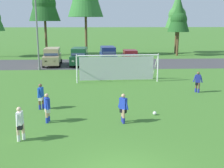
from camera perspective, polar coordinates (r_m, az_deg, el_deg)
The scene contains 16 objects.
ground_plane at distance 24.15m, azimuth -0.88°, elevation -0.02°, with size 400.00×400.00×0.00m, color #3D7028.
parking_lot_strip at distance 35.54m, azimuth -1.48°, elevation 4.24°, with size 52.00×8.40×0.01m, color #3D3D3F.
soccer_ball at distance 16.57m, azimuth 8.86°, elevation -6.00°, with size 0.22×0.22×0.22m.
soccer_goal at distance 25.42m, azimuth 1.03°, elevation 3.61°, with size 7.49×2.26×2.57m.
player_striker_near at distance 17.80m, azimuth -14.55°, elevation -2.52°, with size 0.32×0.72×1.64m.
player_midfield_center at distance 13.49m, azimuth -18.56°, elevation -7.85°, with size 0.33×0.73×1.64m.
player_defender_far at distance 15.43m, azimuth -13.30°, elevation -4.86°, with size 0.38×0.73×1.64m.
player_winger_left at distance 14.98m, azimuth 2.35°, elevation -5.06°, with size 0.57×0.59×1.64m.
player_winger_right at distance 22.24m, azimuth 17.39°, elevation 0.39°, with size 0.70×0.38×1.64m.
parked_car_slot_far_left at distance 34.76m, azimuth -12.30°, elevation 5.59°, with size 2.37×4.72×2.16m.
parked_car_slot_left at distance 34.36m, azimuth -6.77°, elevation 5.72°, with size 2.26×4.66×2.16m.
parked_car_slot_center_left at distance 35.75m, azimuth -0.84°, elevation 6.09°, with size 2.37×4.72×2.16m.
parked_car_slot_center at distance 35.81m, azimuth 3.80°, elevation 5.69°, with size 2.12×4.25×1.72m.
tree_mid_right at distance 44.72m, azimuth 13.75°, elevation 13.62°, with size 3.36×3.36×8.97m.
tree_right_edge at distance 48.36m, azimuth 13.43°, elevation 14.60°, with size 3.83×3.83×10.22m.
street_lamp at distance 31.74m, azimuth -14.97°, elevation 10.16°, with size 2.00×0.32×7.90m.
Camera 1 is at (-0.73, -8.51, 5.50)m, focal length 44.00 mm.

